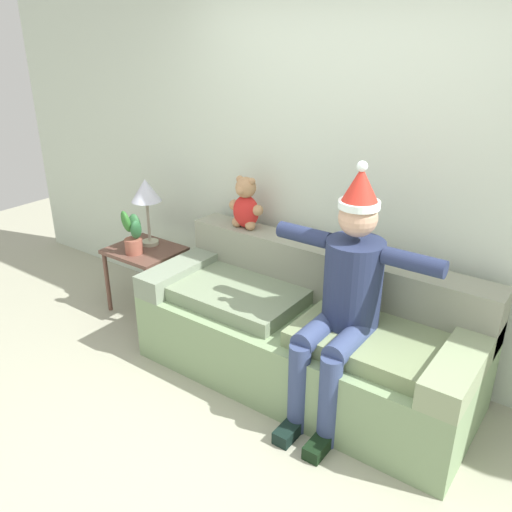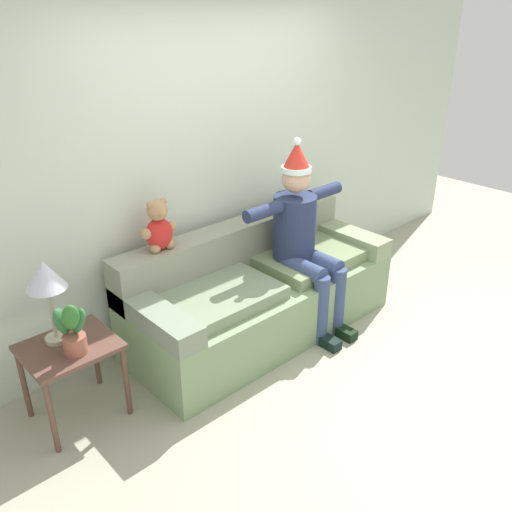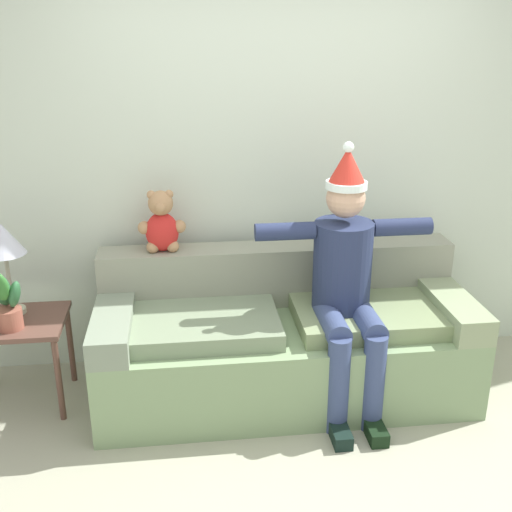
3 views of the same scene
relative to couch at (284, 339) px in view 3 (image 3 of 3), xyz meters
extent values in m
plane|color=#A4A48C|center=(0.00, -1.02, -0.34)|extent=(10.00, 10.00, 0.00)
cube|color=silver|center=(0.00, 0.53, 1.01)|extent=(7.00, 0.10, 2.70)
cube|color=gray|center=(0.00, -0.04, -0.10)|extent=(2.22, 0.89, 0.48)
cube|color=gray|center=(0.00, 0.28, 0.32)|extent=(2.22, 0.24, 0.37)
cube|color=gray|center=(-1.00, -0.04, 0.21)|extent=(0.22, 0.89, 0.16)
cube|color=gray|center=(1.00, -0.04, 0.21)|extent=(0.22, 0.89, 0.16)
cube|color=gray|center=(-0.50, -0.09, 0.19)|extent=(0.89, 0.62, 0.10)
cube|color=gray|center=(0.50, -0.09, 0.19)|extent=(0.89, 0.62, 0.10)
cylinder|color=navy|center=(0.33, -0.06, 0.50)|extent=(0.34, 0.34, 0.52)
sphere|color=tan|center=(0.33, -0.06, 0.90)|extent=(0.22, 0.22, 0.22)
cylinder|color=white|center=(0.33, -0.06, 0.97)|extent=(0.23, 0.23, 0.04)
cone|color=red|center=(0.33, -0.06, 1.08)|extent=(0.21, 0.21, 0.20)
sphere|color=white|center=(0.33, -0.06, 1.18)|extent=(0.06, 0.06, 0.06)
cylinder|color=#374570|center=(0.23, -0.26, 0.24)|extent=(0.14, 0.40, 0.14)
cylinder|color=#374570|center=(0.23, -0.46, -0.05)|extent=(0.13, 0.13, 0.58)
cube|color=black|center=(0.23, -0.54, -0.30)|extent=(0.10, 0.24, 0.08)
cylinder|color=#374570|center=(0.43, -0.26, 0.24)|extent=(0.14, 0.40, 0.14)
cylinder|color=#374570|center=(0.43, -0.46, -0.05)|extent=(0.13, 0.13, 0.58)
cube|color=black|center=(0.43, -0.54, -0.30)|extent=(0.10, 0.24, 0.08)
cylinder|color=navy|center=(-0.01, -0.06, 0.72)|extent=(0.34, 0.10, 0.10)
cylinder|color=navy|center=(0.67, -0.06, 0.72)|extent=(0.34, 0.10, 0.10)
ellipsoid|color=red|center=(-0.71, 0.28, 0.63)|extent=(0.20, 0.16, 0.24)
sphere|color=tan|center=(-0.71, 0.28, 0.81)|extent=(0.15, 0.15, 0.15)
sphere|color=tan|center=(-0.71, 0.22, 0.80)|extent=(0.07, 0.07, 0.07)
sphere|color=tan|center=(-0.76, 0.28, 0.86)|extent=(0.05, 0.05, 0.05)
sphere|color=tan|center=(-0.66, 0.28, 0.86)|extent=(0.05, 0.05, 0.05)
sphere|color=tan|center=(-0.81, 0.28, 0.66)|extent=(0.08, 0.08, 0.08)
sphere|color=tan|center=(-0.77, 0.25, 0.54)|extent=(0.08, 0.08, 0.08)
sphere|color=tan|center=(-0.60, 0.28, 0.66)|extent=(0.08, 0.08, 0.08)
sphere|color=tan|center=(-0.65, 0.25, 0.54)|extent=(0.08, 0.08, 0.08)
cube|color=brown|center=(-1.57, 0.04, 0.19)|extent=(0.56, 0.48, 0.03)
cylinder|color=brown|center=(-1.32, -0.17, -0.08)|extent=(0.04, 0.04, 0.52)
cylinder|color=brown|center=(-1.32, 0.25, -0.08)|extent=(0.04, 0.04, 0.52)
cylinder|color=#B2AF94|center=(-1.60, 0.14, 0.22)|extent=(0.14, 0.14, 0.03)
cylinder|color=#B4A896|center=(-1.60, 0.14, 0.41)|extent=(0.02, 0.02, 0.34)
cone|color=silver|center=(-1.60, 0.14, 0.67)|extent=(0.24, 0.24, 0.18)
cylinder|color=#9B5443|center=(-1.56, -0.07, 0.26)|extent=(0.14, 0.14, 0.12)
ellipsoid|color=#2C6539|center=(-1.52, -0.06, 0.41)|extent=(0.11, 0.16, 0.21)
ellipsoid|color=#2F6738|center=(-1.60, -0.01, 0.41)|extent=(0.15, 0.12, 0.20)
ellipsoid|color=#2F6E2B|center=(-1.58, -0.11, 0.48)|extent=(0.12, 0.12, 0.19)
camera|label=1|loc=(1.50, -2.64, 1.88)|focal=37.38mm
camera|label=2|loc=(-2.57, -2.77, 2.13)|focal=37.69mm
camera|label=3|loc=(-0.58, -3.33, 1.81)|focal=43.64mm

